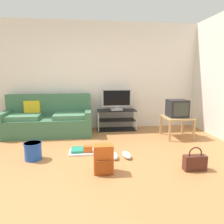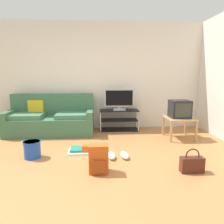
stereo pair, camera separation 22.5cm
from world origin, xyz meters
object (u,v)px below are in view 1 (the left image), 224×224
object	(u,v)px
tv_stand	(116,120)
cleaning_bucket	(33,151)
handbag	(195,162)
crt_tv	(177,108)
sneakers_pair	(120,155)
floor_tray	(83,151)
couch	(48,120)
side_table	(177,120)
backpack	(103,159)
flat_tv	(117,100)

from	to	relation	value
tv_stand	cleaning_bucket	bearing A→B (deg)	-133.42
handbag	crt_tv	bearing A→B (deg)	75.09
sneakers_pair	floor_tray	size ratio (longest dim) A/B	0.77
handbag	floor_tray	xyz separation A→B (m)	(-1.64, 0.88, -0.08)
couch	floor_tray	xyz separation A→B (m)	(0.82, -1.32, -0.29)
tv_stand	side_table	size ratio (longest dim) A/B	1.63
crt_tv	tv_stand	bearing A→B (deg)	148.32
handbag	floor_tray	bearing A→B (deg)	151.74
backpack	cleaning_bucket	size ratio (longest dim) A/B	1.44
cleaning_bucket	sneakers_pair	xyz separation A→B (m)	(1.44, -0.11, -0.11)
flat_tv	floor_tray	world-z (taller)	flat_tv
crt_tv	sneakers_pair	distance (m)	1.89
backpack	sneakers_pair	bearing A→B (deg)	61.44
tv_stand	sneakers_pair	distance (m)	1.85
couch	side_table	distance (m)	2.96
backpack	sneakers_pair	distance (m)	0.62
tv_stand	crt_tv	distance (m)	1.52
tv_stand	backpack	distance (m)	2.39
tv_stand	side_table	distance (m)	1.49
flat_tv	floor_tray	distance (m)	1.86
crt_tv	side_table	bearing A→B (deg)	-90.00
backpack	crt_tv	bearing A→B (deg)	45.69
side_table	sneakers_pair	world-z (taller)	side_table
crt_tv	couch	bearing A→B (deg)	168.79
flat_tv	side_table	size ratio (longest dim) A/B	1.22
handbag	cleaning_bucket	size ratio (longest dim) A/B	1.24
couch	handbag	xyz separation A→B (m)	(2.47, -2.21, -0.21)
crt_tv	backpack	xyz separation A→B (m)	(-1.77, -1.56, -0.45)
backpack	floor_tray	world-z (taller)	backpack
cleaning_bucket	flat_tv	bearing A→B (deg)	46.21
flat_tv	backpack	distance (m)	2.43
backpack	floor_tray	size ratio (longest dim) A/B	0.84
floor_tray	flat_tv	bearing A→B (deg)	61.20
backpack	handbag	bearing A→B (deg)	1.08
tv_stand	flat_tv	world-z (taller)	flat_tv
flat_tv	tv_stand	bearing A→B (deg)	90.00
flat_tv	handbag	bearing A→B (deg)	-71.04
tv_stand	backpack	world-z (taller)	tv_stand
tv_stand	sneakers_pair	world-z (taller)	tv_stand
flat_tv	side_table	world-z (taller)	flat_tv
crt_tv	cleaning_bucket	bearing A→B (deg)	-161.79
sneakers_pair	backpack	bearing A→B (deg)	-122.87
couch	backpack	size ratio (longest dim) A/B	4.84
tv_stand	cleaning_bucket	xyz separation A→B (m)	(-1.63, -1.72, -0.10)
couch	floor_tray	world-z (taller)	couch
tv_stand	sneakers_pair	size ratio (longest dim) A/B	2.58
tv_stand	handbag	bearing A→B (deg)	-71.21
side_table	handbag	bearing A→B (deg)	-105.05
tv_stand	flat_tv	size ratio (longest dim) A/B	1.34
tv_stand	floor_tray	xyz separation A→B (m)	(-0.82, -1.52, -0.22)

